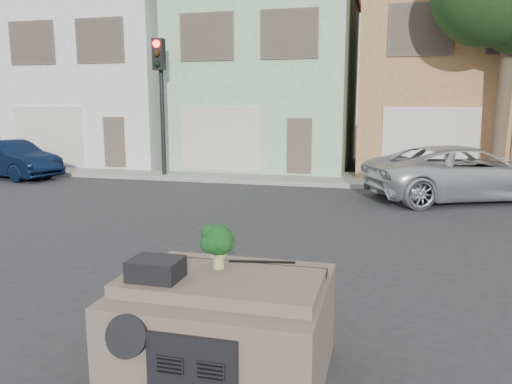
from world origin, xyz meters
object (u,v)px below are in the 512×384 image
at_px(traffic_signal, 161,110).
at_px(broccoli, 218,246).
at_px(navy_sedan, 12,178).
at_px(silver_pickup, 462,200).

relative_size(traffic_signal, broccoli, 11.10).
height_order(navy_sedan, broccoli, broccoli).
bearing_deg(traffic_signal, navy_sedan, -167.49).
bearing_deg(navy_sedan, broccoli, -117.67).
xyz_separation_m(silver_pickup, broccoli, (-3.85, -10.76, 1.35)).
xyz_separation_m(navy_sedan, silver_pickup, (15.88, -0.38, 0.00)).
bearing_deg(broccoli, navy_sedan, 137.17).
height_order(navy_sedan, silver_pickup, silver_pickup).
bearing_deg(navy_sedan, traffic_signal, -62.33).
height_order(silver_pickup, traffic_signal, traffic_signal).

